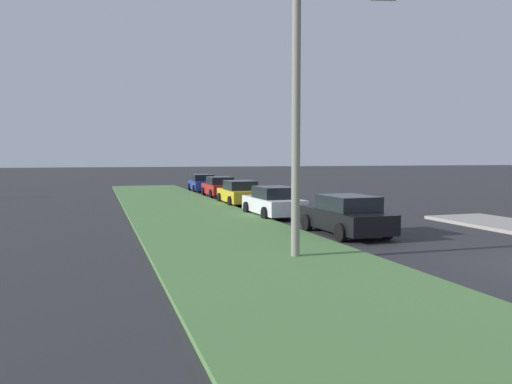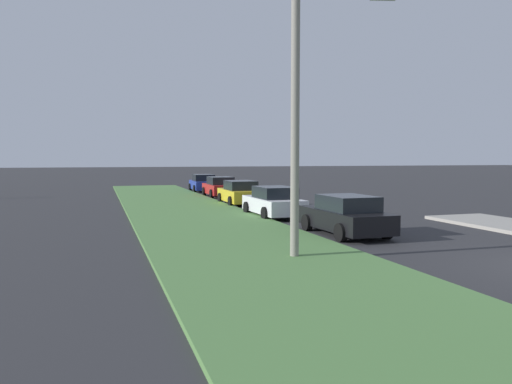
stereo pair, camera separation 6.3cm
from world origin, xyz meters
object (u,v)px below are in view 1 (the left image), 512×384
Objects in this scene: parked_car_white at (273,202)px; parked_car_red at (219,187)px; parked_car_blue at (202,183)px; parked_car_yellow at (239,193)px; parked_car_black at (346,216)px; streetlight at (309,101)px.

parked_car_white is 12.69m from parked_car_red.
parked_car_yellow is at bearing -178.65° from parked_car_blue.
streetlight reaches higher than parked_car_black.
parked_car_black and parked_car_blue have the same top height.
parked_car_red is at bearing -2.84° from parked_car_white.
streetlight is (-22.27, 2.95, 3.67)m from parked_car_red.
parked_car_white is at bearing -14.67° from streetlight.
parked_car_blue is at bearing -5.88° from streetlight.
parked_car_black is 1.00× the size of parked_car_red.
parked_car_black is at bearing -178.76° from parked_car_red.
parked_car_yellow is at bearing 1.40° from parked_car_black.
streetlight reaches higher than parked_car_yellow.
parked_car_black is 12.37m from parked_car_yellow.
streetlight is (-3.62, 3.15, 3.67)m from parked_car_black.
parked_car_black is at bearing -174.77° from parked_car_white.
parked_car_red is (12.68, -0.44, 0.00)m from parked_car_white.
streetlight is (-9.59, 2.51, 3.67)m from parked_car_white.
parked_car_yellow and parked_car_red have the same top height.
parked_car_yellow is at bearing 177.94° from parked_car_red.
streetlight is at bearing 138.09° from parked_car_black.
parked_car_red is 0.58× the size of streetlight.
parked_car_black and parked_car_red have the same top height.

